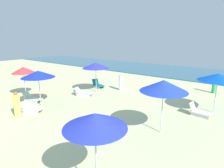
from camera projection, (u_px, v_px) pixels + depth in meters
name	position (u px, v px, depth m)	size (l,w,h in m)	color
ocean	(155.00, 69.00, 27.93)	(60.00, 10.34, 0.12)	#326480
umbrella_0	(38.00, 74.00, 12.40)	(2.21, 2.21, 2.47)	silver
lounge_chair_0_0	(31.00, 108.00, 11.67)	(1.44, 1.16, 0.70)	silver
lounge_chair_0_1	(32.00, 99.00, 13.50)	(1.55, 0.95, 0.75)	silver
umbrella_1	(218.00, 77.00, 11.16)	(2.36, 2.36, 2.51)	silver
lounge_chair_1_0	(199.00, 112.00, 11.17)	(1.29, 0.72, 0.75)	silver
umbrella_2	(23.00, 70.00, 14.65)	(1.80, 1.80, 2.38)	silver
umbrella_3	(96.00, 65.00, 15.81)	(2.29, 2.29, 2.57)	silver
lounge_chair_3_0	(83.00, 93.00, 15.04)	(1.61, 0.99, 0.67)	silver
lounge_chair_3_1	(98.00, 85.00, 17.72)	(1.44, 1.01, 0.74)	silver
umbrella_4	(95.00, 121.00, 5.06)	(1.81, 1.81, 2.59)	silver
umbrella_5	(164.00, 86.00, 8.65)	(2.26, 2.26, 2.68)	silver
beachgoer_0	(215.00, 85.00, 15.72)	(0.39, 0.39, 1.63)	#3CA15F
beachgoer_1	(17.00, 105.00, 10.95)	(0.52, 0.52, 1.55)	#F9F85E
beachgoer_3	(121.00, 82.00, 16.61)	(0.51, 0.51, 1.57)	white
beach_ball_0	(177.00, 90.00, 16.17)	(0.37, 0.37, 0.37)	yellow
beach_ball_1	(75.00, 90.00, 16.34)	(0.27, 0.27, 0.27)	#3B92D4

